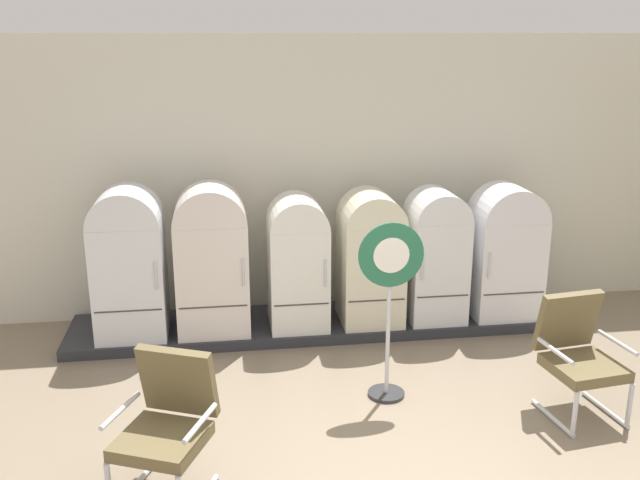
# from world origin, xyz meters

# --- Properties ---
(back_wall) EXTENTS (11.76, 0.12, 3.05)m
(back_wall) POSITION_xyz_m (0.00, 3.66, 1.54)
(back_wall) COLOR silver
(back_wall) RESTS_ON ground
(display_plinth) EXTENTS (5.30, 0.95, 0.11)m
(display_plinth) POSITION_xyz_m (0.00, 3.02, 0.05)
(display_plinth) COLOR #2C2D33
(display_plinth) RESTS_ON ground
(refrigerator_0) EXTENTS (0.69, 0.68, 1.51)m
(refrigerator_0) POSITION_xyz_m (-1.95, 2.92, 0.90)
(refrigerator_0) COLOR silver
(refrigerator_0) RESTS_ON display_plinth
(refrigerator_1) EXTENTS (0.72, 0.67, 1.51)m
(refrigerator_1) POSITION_xyz_m (-1.14, 2.91, 0.90)
(refrigerator_1) COLOR silver
(refrigerator_1) RESTS_ON display_plinth
(refrigerator_2) EXTENTS (0.59, 0.67, 1.37)m
(refrigerator_2) POSITION_xyz_m (-0.28, 2.91, 0.83)
(refrigerator_2) COLOR white
(refrigerator_2) RESTS_ON display_plinth
(refrigerator_3) EXTENTS (0.63, 0.69, 1.39)m
(refrigerator_3) POSITION_xyz_m (0.49, 2.92, 0.84)
(refrigerator_3) COLOR beige
(refrigerator_3) RESTS_ON display_plinth
(refrigerator_4) EXTENTS (0.59, 0.64, 1.40)m
(refrigerator_4) POSITION_xyz_m (1.18, 2.90, 0.85)
(refrigerator_4) COLOR white
(refrigerator_4) RESTS_ON display_plinth
(refrigerator_5) EXTENTS (0.71, 0.62, 1.42)m
(refrigerator_5) POSITION_xyz_m (1.95, 2.89, 0.85)
(refrigerator_5) COLOR white
(refrigerator_5) RESTS_ON display_plinth
(armchair_left) EXTENTS (0.77, 0.82, 1.00)m
(armchair_left) POSITION_xyz_m (-1.44, 0.41, 0.54)
(armchair_left) COLOR silver
(armchair_left) RESTS_ON ground
(armchair_right) EXTENTS (0.67, 0.73, 1.00)m
(armchair_right) POSITION_xyz_m (1.83, 1.03, 0.54)
(armchair_right) COLOR silver
(armchair_right) RESTS_ON ground
(sign_stand) EXTENTS (0.55, 0.32, 1.57)m
(sign_stand) POSITION_xyz_m (0.34, 1.47, 0.85)
(sign_stand) COLOR #2D2D30
(sign_stand) RESTS_ON ground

